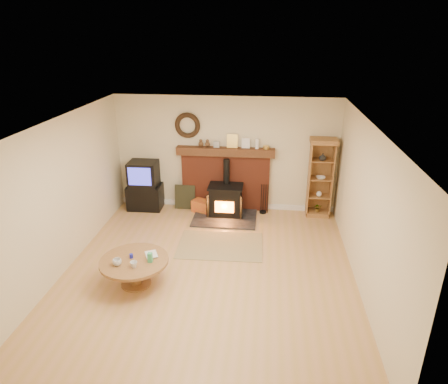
# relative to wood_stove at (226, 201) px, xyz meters

# --- Properties ---
(ground) EXTENTS (5.50, 5.50, 0.00)m
(ground) POSITION_rel_wood_stove_xyz_m (-0.05, -2.27, -0.34)
(ground) COLOR tan
(ground) RESTS_ON ground
(room_shell) EXTENTS (5.02, 5.52, 2.61)m
(room_shell) POSITION_rel_wood_stove_xyz_m (-0.06, -2.18, 1.37)
(room_shell) COLOR beige
(room_shell) RESTS_ON ground
(chimney_breast) EXTENTS (2.20, 0.22, 1.78)m
(chimney_breast) POSITION_rel_wood_stove_xyz_m (-0.04, 0.40, 0.46)
(chimney_breast) COLOR maroon
(chimney_breast) RESTS_ON ground
(wood_stove) EXTENTS (1.40, 1.00, 1.27)m
(wood_stove) POSITION_rel_wood_stove_xyz_m (0.00, 0.00, 0.00)
(wood_stove) COLOR black
(wood_stove) RESTS_ON ground
(area_rug) EXTENTS (1.67, 1.17, 0.01)m
(area_rug) POSITION_rel_wood_stove_xyz_m (0.05, -1.38, -0.34)
(area_rug) COLOR brown
(area_rug) RESTS_ON ground
(tv_unit) EXTENTS (0.79, 0.57, 1.14)m
(tv_unit) POSITION_rel_wood_stove_xyz_m (-1.91, 0.20, 0.20)
(tv_unit) COLOR black
(tv_unit) RESTS_ON ground
(curio_cabinet) EXTENTS (0.57, 0.41, 1.78)m
(curio_cabinet) POSITION_rel_wood_stove_xyz_m (2.07, 0.28, 0.55)
(curio_cabinet) COLOR brown
(curio_cabinet) RESTS_ON ground
(firelog_box) EXTENTS (0.52, 0.44, 0.28)m
(firelog_box) POSITION_rel_wood_stove_xyz_m (-0.55, 0.13, -0.21)
(firelog_box) COLOR gold
(firelog_box) RESTS_ON ground
(leaning_painting) EXTENTS (0.48, 0.13, 0.57)m
(leaning_painting) POSITION_rel_wood_stove_xyz_m (-0.98, 0.28, -0.06)
(leaning_painting) COLOR black
(leaning_painting) RESTS_ON ground
(fire_tools) EXTENTS (0.19, 0.16, 0.70)m
(fire_tools) POSITION_rel_wood_stove_xyz_m (0.85, 0.23, -0.19)
(fire_tools) COLOR black
(fire_tools) RESTS_ON ground
(coffee_table) EXTENTS (1.11, 1.11, 0.63)m
(coffee_table) POSITION_rel_wood_stove_xyz_m (-1.19, -2.79, 0.04)
(coffee_table) COLOR brown
(coffee_table) RESTS_ON ground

